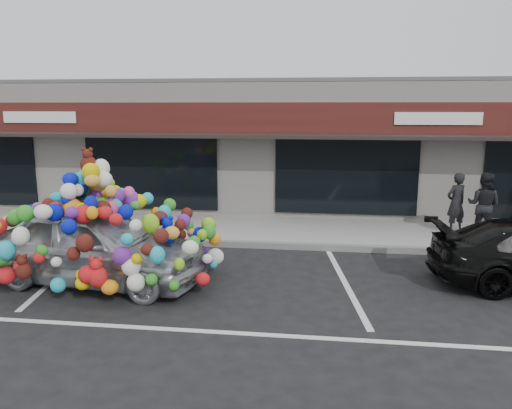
# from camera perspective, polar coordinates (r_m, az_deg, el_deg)

# --- Properties ---
(ground) EXTENTS (90.00, 90.00, 0.00)m
(ground) POSITION_cam_1_polar(r_m,az_deg,el_deg) (10.36, -5.64, -8.63)
(ground) COLOR black
(ground) RESTS_ON ground
(shop_building) EXTENTS (24.00, 7.20, 4.31)m
(shop_building) POSITION_cam_1_polar(r_m,az_deg,el_deg) (18.11, 0.27, 6.99)
(shop_building) COLOR white
(shop_building) RESTS_ON ground
(sidewalk) EXTENTS (26.00, 3.00, 0.15)m
(sidewalk) POSITION_cam_1_polar(r_m,az_deg,el_deg) (14.09, -1.99, -2.87)
(sidewalk) COLOR #9B9B95
(sidewalk) RESTS_ON ground
(kerb) EXTENTS (26.00, 0.18, 0.16)m
(kerb) POSITION_cam_1_polar(r_m,az_deg,el_deg) (12.66, -3.10, -4.51)
(kerb) COLOR slate
(kerb) RESTS_ON ground
(parking_stripe_left) EXTENTS (0.73, 4.37, 0.01)m
(parking_stripe_left) POSITION_cam_1_polar(r_m,az_deg,el_deg) (11.65, -21.05, -7.05)
(parking_stripe_left) COLOR silver
(parking_stripe_left) RESTS_ON ground
(parking_stripe_mid) EXTENTS (0.73, 4.37, 0.01)m
(parking_stripe_mid) POSITION_cam_1_polar(r_m,az_deg,el_deg) (10.31, 10.16, -8.83)
(parking_stripe_mid) COLOR silver
(parking_stripe_mid) RESTS_ON ground
(lane_line) EXTENTS (14.00, 0.12, 0.01)m
(lane_line) POSITION_cam_1_polar(r_m,az_deg,el_deg) (7.99, 5.05, -14.83)
(lane_line) COLOR silver
(lane_line) RESTS_ON ground
(toy_car) EXTENTS (3.23, 5.00, 2.78)m
(toy_car) POSITION_cam_1_polar(r_m,az_deg,el_deg) (10.44, -17.92, -3.55)
(toy_car) COLOR gray
(toy_car) RESTS_ON ground
(pedestrian_a) EXTENTS (0.71, 0.63, 1.63)m
(pedestrian_a) POSITION_cam_1_polar(r_m,az_deg,el_deg) (14.30, 21.90, 0.16)
(pedestrian_a) COLOR black
(pedestrian_a) RESTS_ON sidewalk
(pedestrian_b) EXTENTS (1.04, 0.98, 1.70)m
(pedestrian_b) POSITION_cam_1_polar(r_m,az_deg,el_deg) (14.08, 24.56, -0.05)
(pedestrian_b) COLOR black
(pedestrian_b) RESTS_ON sidewalk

